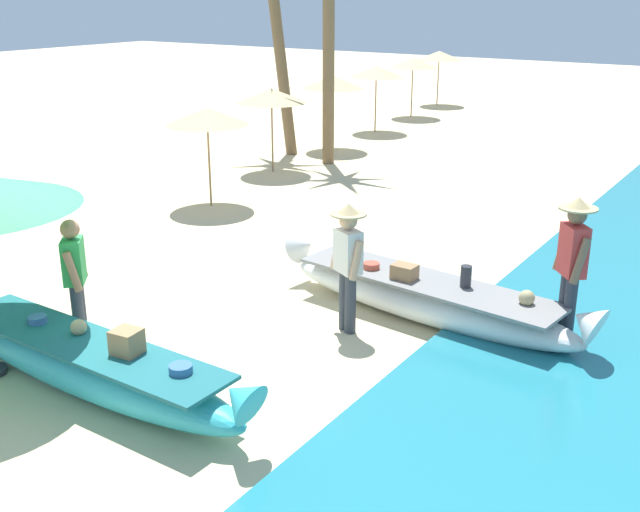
{
  "coord_description": "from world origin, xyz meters",
  "views": [
    {
      "loc": [
        6.74,
        -5.59,
        4.06
      ],
      "look_at": [
        1.8,
        1.97,
        0.9
      ],
      "focal_mm": 43.21,
      "sensor_mm": 36.0,
      "label": 1
    }
  ],
  "objects_px": {
    "boat_cyan_foreground": "(87,364)",
    "person_tourist_customer": "(75,277)",
    "person_vendor_hatted": "(348,259)",
    "boat_white_midground": "(426,298)",
    "person_vendor_assistant": "(572,262)"
  },
  "relations": [
    {
      "from": "person_tourist_customer",
      "to": "person_vendor_assistant",
      "type": "bearing_deg",
      "value": 33.54
    },
    {
      "from": "person_vendor_hatted",
      "to": "person_tourist_customer",
      "type": "height_order",
      "value": "person_vendor_hatted"
    },
    {
      "from": "boat_cyan_foreground",
      "to": "person_vendor_assistant",
      "type": "distance_m",
      "value": 5.52
    },
    {
      "from": "person_tourist_customer",
      "to": "person_vendor_assistant",
      "type": "relative_size",
      "value": 0.86
    },
    {
      "from": "person_vendor_hatted",
      "to": "person_tourist_customer",
      "type": "bearing_deg",
      "value": -138.4
    },
    {
      "from": "boat_cyan_foreground",
      "to": "person_tourist_customer",
      "type": "distance_m",
      "value": 1.27
    },
    {
      "from": "person_tourist_customer",
      "to": "person_vendor_assistant",
      "type": "distance_m",
      "value": 5.74
    },
    {
      "from": "boat_cyan_foreground",
      "to": "person_tourist_customer",
      "type": "bearing_deg",
      "value": 143.11
    },
    {
      "from": "boat_cyan_foreground",
      "to": "person_tourist_customer",
      "type": "relative_size",
      "value": 2.93
    },
    {
      "from": "boat_white_midground",
      "to": "person_vendor_assistant",
      "type": "relative_size",
      "value": 2.5
    },
    {
      "from": "person_vendor_hatted",
      "to": "person_vendor_assistant",
      "type": "bearing_deg",
      "value": 23.62
    },
    {
      "from": "boat_cyan_foreground",
      "to": "person_vendor_hatted",
      "type": "distance_m",
      "value": 3.24
    },
    {
      "from": "person_vendor_hatted",
      "to": "person_tourist_customer",
      "type": "relative_size",
      "value": 1.04
    },
    {
      "from": "person_tourist_customer",
      "to": "person_vendor_assistant",
      "type": "xyz_separation_m",
      "value": [
        4.79,
        3.17,
        0.17
      ]
    },
    {
      "from": "boat_white_midground",
      "to": "person_vendor_hatted",
      "type": "bearing_deg",
      "value": -128.45
    }
  ]
}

